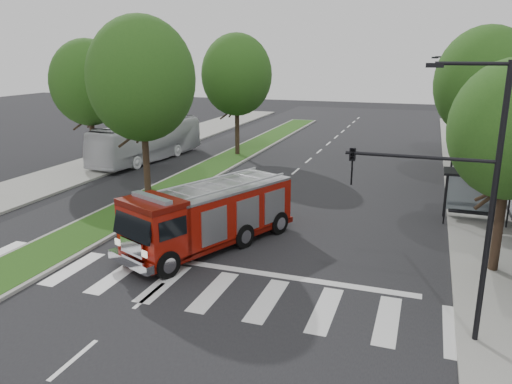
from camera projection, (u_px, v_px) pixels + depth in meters
ground at (199, 254)px, 21.02m from camera, size 140.00×140.00×0.00m
sidewalk_right at (497, 213)px, 26.16m from camera, size 5.00×80.00×0.15m
sidewalk_left at (72, 173)px, 34.68m from camera, size 5.00×80.00×0.15m
median at (228, 159)px, 39.27m from camera, size 3.00×50.00×0.15m
bus_shelter at (478, 183)px, 24.36m from camera, size 3.20×1.60×2.61m
tree_right_near at (512, 130)px, 17.73m from camera, size 4.40×4.40×8.05m
tree_right_mid at (485, 83)px, 28.39m from camera, size 5.60×5.60×9.72m
tree_right_far at (472, 85)px, 37.67m from camera, size 5.00×5.00×8.73m
tree_median_near at (141, 79)px, 26.54m from camera, size 5.80×5.80×10.16m
tree_median_far at (237, 75)px, 39.37m from camera, size 5.60×5.60×9.72m
tree_left_mid at (88, 83)px, 34.70m from camera, size 5.20×5.20×9.16m
streetlight_right_near at (459, 186)px, 13.55m from camera, size 4.08×0.22×8.00m
streetlight_right_far at (455, 108)px, 34.75m from camera, size 2.11×0.20×8.00m
fire_engine at (210, 216)px, 21.45m from camera, size 5.66×8.73×2.92m
city_bus at (148, 140)px, 38.92m from camera, size 3.90×11.50×3.14m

